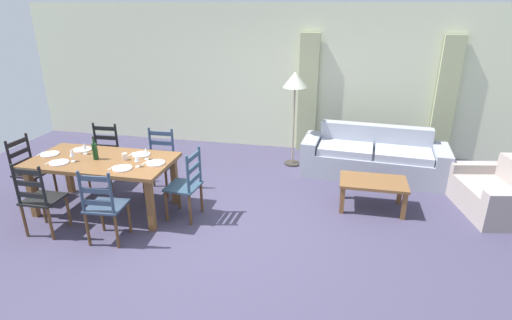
# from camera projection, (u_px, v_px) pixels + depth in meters

# --- Properties ---
(ground_plane) EXTENTS (9.60, 9.60, 0.02)m
(ground_plane) POSITION_uv_depth(u_px,v_px,m) (213.00, 227.00, 5.19)
(ground_plane) COLOR #3F3A54
(wall_far) EXTENTS (9.60, 0.16, 2.70)m
(wall_far) POSITION_uv_depth(u_px,v_px,m) (263.00, 78.00, 7.69)
(wall_far) COLOR beige
(wall_far) RESTS_ON ground_plane
(curtain_panel_left) EXTENTS (0.35, 0.08, 2.20)m
(curtain_panel_left) POSITION_uv_depth(u_px,v_px,m) (308.00, 94.00, 7.48)
(curtain_panel_left) COLOR #ABB282
(curtain_panel_left) RESTS_ON ground_plane
(curtain_panel_right) EXTENTS (0.35, 0.08, 2.20)m
(curtain_panel_right) POSITION_uv_depth(u_px,v_px,m) (445.00, 100.00, 7.01)
(curtain_panel_right) COLOR #ABB282
(curtain_panel_right) RESTS_ON ground_plane
(dining_table) EXTENTS (1.90, 0.96, 0.75)m
(dining_table) POSITION_uv_depth(u_px,v_px,m) (102.00, 165.00, 5.38)
(dining_table) COLOR brown
(dining_table) RESTS_ON ground_plane
(dining_chair_near_left) EXTENTS (0.42, 0.41, 0.96)m
(dining_chair_near_left) POSITION_uv_depth(u_px,v_px,m) (40.00, 199.00, 4.86)
(dining_chair_near_left) COLOR black
(dining_chair_near_left) RESTS_ON ground_plane
(dining_chair_near_right) EXTENTS (0.45, 0.43, 0.96)m
(dining_chair_near_right) POSITION_uv_depth(u_px,v_px,m) (104.00, 206.00, 4.69)
(dining_chair_near_right) COLOR #304057
(dining_chair_near_right) RESTS_ON ground_plane
(dining_chair_far_left) EXTENTS (0.44, 0.42, 0.96)m
(dining_chair_far_left) POSITION_uv_depth(u_px,v_px,m) (104.00, 155.00, 6.24)
(dining_chair_far_left) COLOR black
(dining_chair_far_left) RESTS_ON ground_plane
(dining_chair_far_right) EXTENTS (0.43, 0.41, 0.96)m
(dining_chair_far_right) POSITION_uv_depth(u_px,v_px,m) (160.00, 161.00, 6.00)
(dining_chair_far_right) COLOR navy
(dining_chair_far_right) RESTS_ON ground_plane
(dining_chair_head_west) EXTENTS (0.41, 0.43, 0.96)m
(dining_chair_head_west) POSITION_uv_depth(u_px,v_px,m) (30.00, 170.00, 5.70)
(dining_chair_head_west) COLOR black
(dining_chair_head_west) RESTS_ON ground_plane
(dining_chair_head_east) EXTENTS (0.43, 0.45, 0.96)m
(dining_chair_head_east) POSITION_uv_depth(u_px,v_px,m) (187.00, 185.00, 5.24)
(dining_chair_head_east) COLOR #2D475D
(dining_chair_head_east) RESTS_ON ground_plane
(dinner_plate_near_left) EXTENTS (0.24, 0.24, 0.02)m
(dinner_plate_near_left) POSITION_uv_depth(u_px,v_px,m) (59.00, 163.00, 5.20)
(dinner_plate_near_left) COLOR white
(dinner_plate_near_left) RESTS_ON dining_table
(fork_near_left) EXTENTS (0.02, 0.17, 0.01)m
(fork_near_left) POSITION_uv_depth(u_px,v_px,m) (49.00, 162.00, 5.23)
(fork_near_left) COLOR silver
(fork_near_left) RESTS_ON dining_table
(dinner_plate_near_right) EXTENTS (0.24, 0.24, 0.02)m
(dinner_plate_near_right) POSITION_uv_depth(u_px,v_px,m) (122.00, 168.00, 5.03)
(dinner_plate_near_right) COLOR white
(dinner_plate_near_right) RESTS_ON dining_table
(fork_near_right) EXTENTS (0.03, 0.17, 0.01)m
(fork_near_right) POSITION_uv_depth(u_px,v_px,m) (112.00, 168.00, 5.06)
(fork_near_right) COLOR silver
(fork_near_right) RESTS_ON dining_table
(dinner_plate_far_left) EXTENTS (0.24, 0.24, 0.02)m
(dinner_plate_far_left) POSITION_uv_depth(u_px,v_px,m) (82.00, 150.00, 5.66)
(dinner_plate_far_left) COLOR white
(dinner_plate_far_left) RESTS_ON dining_table
(fork_far_left) EXTENTS (0.03, 0.17, 0.01)m
(fork_far_left) POSITION_uv_depth(u_px,v_px,m) (73.00, 149.00, 5.69)
(fork_far_left) COLOR silver
(fork_far_left) RESTS_ON dining_table
(dinner_plate_far_right) EXTENTS (0.24, 0.24, 0.02)m
(dinner_plate_far_right) POSITION_uv_depth(u_px,v_px,m) (141.00, 155.00, 5.48)
(dinner_plate_far_right) COLOR white
(dinner_plate_far_right) RESTS_ON dining_table
(fork_far_right) EXTENTS (0.03, 0.17, 0.01)m
(fork_far_right) POSITION_uv_depth(u_px,v_px,m) (131.00, 154.00, 5.51)
(fork_far_right) COLOR silver
(fork_far_right) RESTS_ON dining_table
(dinner_plate_head_west) EXTENTS (0.24, 0.24, 0.02)m
(dinner_plate_head_west) POSITION_uv_depth(u_px,v_px,m) (50.00, 154.00, 5.49)
(dinner_plate_head_west) COLOR white
(dinner_plate_head_west) RESTS_ON dining_table
(fork_head_west) EXTENTS (0.03, 0.17, 0.01)m
(fork_head_west) POSITION_uv_depth(u_px,v_px,m) (41.00, 154.00, 5.53)
(fork_head_west) COLOR silver
(fork_head_west) RESTS_ON dining_table
(dinner_plate_head_east) EXTENTS (0.24, 0.24, 0.02)m
(dinner_plate_head_east) POSITION_uv_depth(u_px,v_px,m) (156.00, 163.00, 5.19)
(dinner_plate_head_east) COLOR white
(dinner_plate_head_east) RESTS_ON dining_table
(fork_head_east) EXTENTS (0.03, 0.17, 0.01)m
(fork_head_east) POSITION_uv_depth(u_px,v_px,m) (145.00, 163.00, 5.22)
(fork_head_east) COLOR silver
(fork_head_east) RESTS_ON dining_table
(wine_bottle) EXTENTS (0.07, 0.07, 0.32)m
(wine_bottle) POSITION_uv_depth(u_px,v_px,m) (95.00, 151.00, 5.30)
(wine_bottle) COLOR #143819
(wine_bottle) RESTS_ON dining_table
(wine_glass_near_left) EXTENTS (0.06, 0.06, 0.16)m
(wine_glass_near_left) POSITION_uv_depth(u_px,v_px,m) (72.00, 154.00, 5.23)
(wine_glass_near_left) COLOR white
(wine_glass_near_left) RESTS_ON dining_table
(wine_glass_near_right) EXTENTS (0.06, 0.06, 0.16)m
(wine_glass_near_right) POSITION_uv_depth(u_px,v_px,m) (137.00, 159.00, 5.05)
(wine_glass_near_right) COLOR white
(wine_glass_near_right) RESTS_ON dining_table
(wine_glass_far_left) EXTENTS (0.06, 0.06, 0.16)m
(wine_glass_far_left) POSITION_uv_depth(u_px,v_px,m) (84.00, 146.00, 5.49)
(wine_glass_far_left) COLOR white
(wine_glass_far_left) RESTS_ON dining_table
(wine_glass_far_right) EXTENTS (0.06, 0.06, 0.16)m
(wine_glass_far_right) POSITION_uv_depth(u_px,v_px,m) (146.00, 151.00, 5.30)
(wine_glass_far_right) COLOR white
(wine_glass_far_right) RESTS_ON dining_table
(coffee_cup_primary) EXTENTS (0.07, 0.07, 0.09)m
(coffee_cup_primary) POSITION_uv_depth(u_px,v_px,m) (125.00, 157.00, 5.31)
(coffee_cup_primary) COLOR beige
(coffee_cup_primary) RESTS_ON dining_table
(couch) EXTENTS (2.34, 0.97, 0.80)m
(couch) POSITION_uv_depth(u_px,v_px,m) (373.00, 158.00, 6.64)
(couch) COLOR #9BA0AD
(couch) RESTS_ON ground_plane
(coffee_table) EXTENTS (0.90, 0.56, 0.42)m
(coffee_table) POSITION_uv_depth(u_px,v_px,m) (373.00, 185.00, 5.52)
(coffee_table) COLOR brown
(coffee_table) RESTS_ON ground_plane
(armchair_upholstered) EXTENTS (1.01, 1.29, 0.72)m
(armchair_upholstered) POSITION_uv_depth(u_px,v_px,m) (498.00, 195.00, 5.47)
(armchair_upholstered) COLOR #A69992
(armchair_upholstered) RESTS_ON ground_plane
(standing_lamp) EXTENTS (0.40, 0.40, 1.64)m
(standing_lamp) POSITION_uv_depth(u_px,v_px,m) (295.00, 85.00, 6.66)
(standing_lamp) COLOR #332D28
(standing_lamp) RESTS_ON ground_plane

